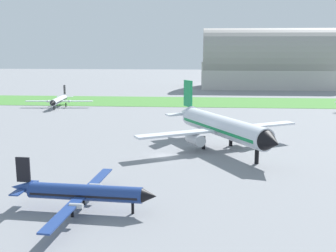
# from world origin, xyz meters

# --- Properties ---
(ground_plane) EXTENTS (600.00, 600.00, 0.00)m
(ground_plane) POSITION_xyz_m (0.00, 0.00, 0.00)
(ground_plane) COLOR gray
(grass_taxiway_strip) EXTENTS (360.00, 28.00, 0.08)m
(grass_taxiway_strip) POSITION_xyz_m (0.00, 76.75, 0.04)
(grass_taxiway_strip) COLOR #478438
(grass_taxiway_strip) RESTS_ON ground_plane
(airplane_midfield_jet) EXTENTS (31.83, 31.79, 12.41)m
(airplane_midfield_jet) POSITION_xyz_m (10.43, 6.67, 4.47)
(airplane_midfield_jet) COLOR silver
(airplane_midfield_jet) RESTS_ON ground_plane
(airplane_taxiing_turboprop) EXTENTS (22.30, 19.11, 6.68)m
(airplane_taxiing_turboprop) POSITION_xyz_m (-40.24, 59.70, 2.44)
(airplane_taxiing_turboprop) COLOR silver
(airplane_taxiing_turboprop) RESTS_ON ground_plane
(airplane_foreground_turboprop) EXTENTS (18.42, 21.51, 6.44)m
(airplane_foreground_turboprop) POSITION_xyz_m (-7.78, -25.93, 2.36)
(airplane_foreground_turboprop) COLOR navy
(airplane_foreground_turboprop) RESTS_ON ground_plane
(hangar_distant) EXTENTS (65.78, 27.78, 28.67)m
(hangar_distant) POSITION_xyz_m (39.94, 132.29, 12.27)
(hangar_distant) COLOR #BCB7B2
(hangar_distant) RESTS_ON ground_plane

